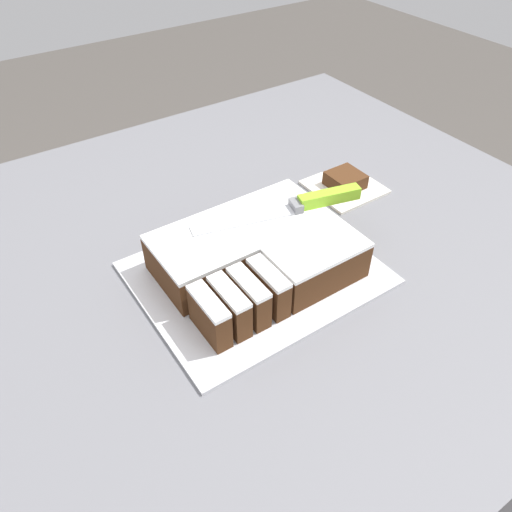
{
  "coord_description": "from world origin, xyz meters",
  "views": [
    {
      "loc": [
        -0.32,
        -0.59,
        1.5
      ],
      "look_at": [
        0.03,
        -0.07,
        0.96
      ],
      "focal_mm": 35.0,
      "sensor_mm": 36.0,
      "label": 1
    }
  ],
  "objects_px": {
    "cake_board": "(256,273)",
    "brownie": "(345,180)",
    "knife": "(309,202)",
    "cake": "(257,254)"
  },
  "relations": [
    {
      "from": "knife",
      "to": "cake_board",
      "type": "bearing_deg",
      "value": 24.98
    },
    {
      "from": "cake",
      "to": "brownie",
      "type": "height_order",
      "value": "cake"
    },
    {
      "from": "knife",
      "to": "brownie",
      "type": "relative_size",
      "value": 4.5
    },
    {
      "from": "cake",
      "to": "brownie",
      "type": "relative_size",
      "value": 4.48
    },
    {
      "from": "knife",
      "to": "brownie",
      "type": "distance_m",
      "value": 0.21
    },
    {
      "from": "cake_board",
      "to": "brownie",
      "type": "bearing_deg",
      "value": 20.69
    },
    {
      "from": "knife",
      "to": "brownie",
      "type": "xyz_separation_m",
      "value": [
        0.17,
        0.09,
        -0.06
      ]
    },
    {
      "from": "cake_board",
      "to": "knife",
      "type": "bearing_deg",
      "value": 10.75
    },
    {
      "from": "cake",
      "to": "knife",
      "type": "relative_size",
      "value": 1.0
    },
    {
      "from": "cake_board",
      "to": "brownie",
      "type": "distance_m",
      "value": 0.32
    }
  ]
}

